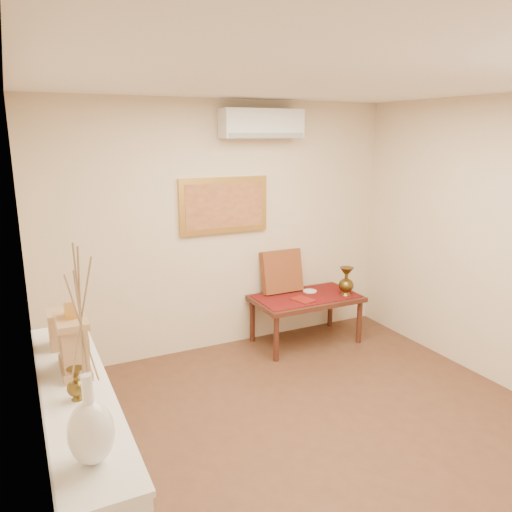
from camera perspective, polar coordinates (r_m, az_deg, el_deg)
floor at (r=4.12m, az=9.49°, el=-21.21°), size 4.50×4.50×0.00m
ceiling at (r=3.39m, az=11.40°, el=19.46°), size 4.50×4.50×0.00m
wall_back at (r=5.44m, az=-3.76°, el=3.23°), size 4.00×0.02×2.70m
wall_left at (r=2.88m, az=-24.04°, el=-7.78°), size 0.02×4.50×2.70m
white_vase at (r=2.17m, az=-19.08°, el=-10.23°), size 0.20×0.20×1.03m
candlestick at (r=2.66m, az=-18.67°, el=-15.57°), size 0.09×0.09×0.20m
brass_urn_small at (r=2.86m, az=-19.89°, el=-13.13°), size 0.10×0.10×0.23m
table_cloth at (r=5.70m, az=5.76°, el=-4.59°), size 1.14×0.59×0.01m
brass_urn_tall at (r=5.74m, az=10.29°, el=-2.50°), size 0.18×0.18×0.40m
plate at (r=5.85m, az=6.17°, el=-4.01°), size 0.16×0.16×0.01m
menu at (r=5.55m, az=5.39°, el=-4.99°), size 0.24×0.29×0.01m
cushion at (r=5.76m, az=2.95°, el=-1.76°), size 0.49×0.20×0.50m
display_ledge at (r=3.29m, az=-19.20°, el=-21.50°), size 0.37×2.02×0.98m
mantel_clock at (r=3.16m, az=-20.14°, el=-9.33°), size 0.17×0.36×0.41m
wooden_chest at (r=3.56m, az=-21.36°, el=-7.70°), size 0.16×0.21×0.24m
low_table at (r=5.72m, az=5.74°, el=-5.25°), size 1.20×0.70×0.55m
painting at (r=5.38m, az=-3.69°, el=5.80°), size 1.00×0.06×0.60m
ac_unit at (r=5.40m, az=0.67°, el=14.89°), size 0.90×0.25×0.30m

